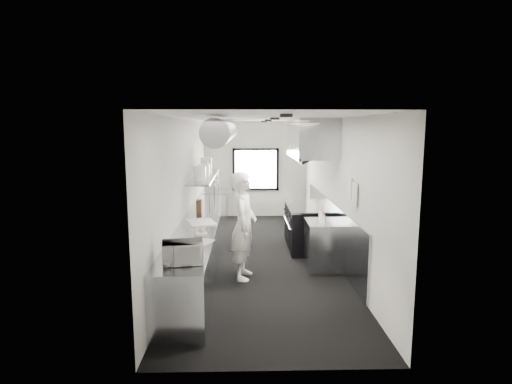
{
  "coord_description": "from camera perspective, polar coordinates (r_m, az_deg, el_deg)",
  "views": [
    {
      "loc": [
        -0.31,
        -8.17,
        2.63
      ],
      "look_at": [
        -0.1,
        -0.2,
        1.38
      ],
      "focal_mm": 29.18,
      "sensor_mm": 36.0,
      "label": 1
    }
  ],
  "objects": [
    {
      "name": "plate_stack_a",
      "position": [
        8.4,
        -7.73,
        2.58
      ],
      "size": [
        0.32,
        0.32,
        0.29
      ],
      "primitive_type": "cylinder",
      "rotation": [
        0.0,
        0.0,
        0.35
      ],
      "color": "silver",
      "rests_on": "pass_shelf"
    },
    {
      "name": "squeeze_bottle_c",
      "position": [
        7.75,
        8.86,
        -3.35
      ],
      "size": [
        0.07,
        0.07,
        0.2
      ],
      "primitive_type": "cylinder",
      "rotation": [
        0.0,
        0.0,
        0.11
      ],
      "color": "silver",
      "rests_on": "bottle_station"
    },
    {
      "name": "knife_block",
      "position": [
        8.63,
        -7.78,
        -1.91
      ],
      "size": [
        0.11,
        0.23,
        0.24
      ],
      "primitive_type": "cube",
      "rotation": [
        0.0,
        0.0,
        -0.02
      ],
      "color": "#52301D",
      "rests_on": "prep_counter"
    },
    {
      "name": "microwave",
      "position": [
        5.46,
        -10.03,
        -8.16
      ],
      "size": [
        0.53,
        0.44,
        0.28
      ],
      "primitive_type": "imported",
      "rotation": [
        0.0,
        0.0,
        0.18
      ],
      "color": "silver",
      "rests_on": "prep_counter"
    },
    {
      "name": "deli_tub_b",
      "position": [
        6.03,
        -11.34,
        -7.42
      ],
      "size": [
        0.19,
        0.19,
        0.1
      ],
      "primitive_type": "cylinder",
      "rotation": [
        0.0,
        0.0,
        0.4
      ],
      "color": "beige",
      "rests_on": "prep_counter"
    },
    {
      "name": "plate_stack_d",
      "position": [
        9.97,
        -6.71,
        3.7
      ],
      "size": [
        0.23,
        0.23,
        0.33
      ],
      "primitive_type": "cylinder",
      "rotation": [
        0.0,
        0.0,
        0.06
      ],
      "color": "silver",
      "rests_on": "pass_shelf"
    },
    {
      "name": "exhaust_hood",
      "position": [
        8.98,
        7.56,
        7.3
      ],
      "size": [
        0.81,
        2.2,
        0.88
      ],
      "color": "#9A9EA8",
      "rests_on": "ceiling"
    },
    {
      "name": "service_window",
      "position": [
        12.2,
        -0.05,
        3.12
      ],
      "size": [
        1.36,
        0.05,
        1.25
      ],
      "color": "silver",
      "rests_on": "wall_back"
    },
    {
      "name": "range",
      "position": [
        9.23,
        6.95,
        -4.71
      ],
      "size": [
        0.88,
        1.6,
        0.94
      ],
      "color": "black",
      "rests_on": "floor"
    },
    {
      "name": "pastry",
      "position": [
        6.88,
        -7.51,
        -5.21
      ],
      "size": [
        0.09,
        0.09,
        0.09
      ],
      "primitive_type": "sphere",
      "color": "tan",
      "rests_on": "small_plate"
    },
    {
      "name": "wall_right",
      "position": [
        8.46,
        10.86,
        0.38
      ],
      "size": [
        0.02,
        8.0,
        2.8
      ],
      "primitive_type": "cube",
      "color": "silver",
      "rests_on": "floor"
    },
    {
      "name": "squeeze_bottle_e",
      "position": [
        8.07,
        8.8,
        -2.97
      ],
      "size": [
        0.08,
        0.08,
        0.17
      ],
      "primitive_type": "cylinder",
      "rotation": [
        0.0,
        0.0,
        0.42
      ],
      "color": "silver",
      "rests_on": "bottle_station"
    },
    {
      "name": "hvac_duct",
      "position": [
        8.58,
        -4.17,
        8.35
      ],
      "size": [
        0.4,
        6.4,
        0.4
      ],
      "primitive_type": "cylinder",
      "rotation": [
        1.57,
        0.0,
        0.0
      ],
      "color": "gray",
      "rests_on": "ceiling"
    },
    {
      "name": "wall_front",
      "position": [
        4.36,
        2.63,
        -7.51
      ],
      "size": [
        3.0,
        0.02,
        2.8
      ],
      "primitive_type": "cube",
      "color": "silver",
      "rests_on": "floor"
    },
    {
      "name": "notice_sheet_a",
      "position": [
        7.26,
        12.68,
        0.53
      ],
      "size": [
        0.02,
        0.28,
        0.38
      ],
      "primitive_type": "cube",
      "color": "silver",
      "rests_on": "wall_right"
    },
    {
      "name": "wall_cladding",
      "position": [
        8.9,
        10.16,
        -4.75
      ],
      "size": [
        0.03,
        5.5,
        1.1
      ],
      "primitive_type": "cube",
      "color": "#9A9EA8",
      "rests_on": "wall_right"
    },
    {
      "name": "newspaper",
      "position": [
        6.41,
        -7.5,
        -6.8
      ],
      "size": [
        0.41,
        0.45,
        0.01
      ],
      "primitive_type": "cube",
      "rotation": [
        0.0,
        0.0,
        -0.43
      ],
      "color": "white",
      "rests_on": "prep_counter"
    },
    {
      "name": "floor",
      "position": [
        8.59,
        0.63,
        -8.93
      ],
      "size": [
        3.0,
        8.0,
        0.01
      ],
      "primitive_type": "cube",
      "color": "black",
      "rests_on": "ground"
    },
    {
      "name": "prep_counter",
      "position": [
        8.02,
        -7.53,
        -6.96
      ],
      "size": [
        0.7,
        6.0,
        0.9
      ],
      "primitive_type": "cube",
      "color": "#9A9EA8",
      "rests_on": "floor"
    },
    {
      "name": "wall_left",
      "position": [
        8.35,
        -9.7,
        0.3
      ],
      "size": [
        0.02,
        8.0,
        2.8
      ],
      "primitive_type": "cube",
      "color": "silver",
      "rests_on": "floor"
    },
    {
      "name": "wall_back",
      "position": [
        12.23,
        -0.05,
        3.14
      ],
      "size": [
        3.0,
        0.02,
        2.8
      ],
      "primitive_type": "cube",
      "color": "silver",
      "rests_on": "floor"
    },
    {
      "name": "squeeze_bottle_d",
      "position": [
        7.96,
        8.92,
        -3.12
      ],
      "size": [
        0.08,
        0.08,
        0.17
      ],
      "primitive_type": "cylinder",
      "rotation": [
        0.0,
        0.0,
        0.38
      ],
      "color": "silver",
      "rests_on": "bottle_station"
    },
    {
      "name": "far_work_table",
      "position": [
        11.61,
        -5.64,
        -1.97
      ],
      "size": [
        0.7,
        1.2,
        0.9
      ],
      "primitive_type": "cube",
      "color": "#9A9EA8",
      "rests_on": "floor"
    },
    {
      "name": "deli_tub_a",
      "position": [
        6.12,
        -11.28,
        -7.25
      ],
      "size": [
        0.17,
        0.17,
        0.09
      ],
      "primitive_type": "cylinder",
      "rotation": [
        0.0,
        0.0,
        0.43
      ],
      "color": "beige",
      "rests_on": "prep_counter"
    },
    {
      "name": "plate_stack_b",
      "position": [
        8.88,
        -7.1,
        2.93
      ],
      "size": [
        0.24,
        0.24,
        0.29
      ],
      "primitive_type": "cylinder",
      "rotation": [
        0.0,
        0.0,
        0.05
      ],
      "color": "silver",
      "rests_on": "pass_shelf"
    },
    {
      "name": "pass_shelf",
      "position": [
        9.28,
        -6.96,
        2.06
      ],
      "size": [
        0.45,
        3.0,
        0.68
      ],
      "color": "#9A9EA8",
      "rests_on": "prep_counter"
    },
    {
      "name": "plate_stack_c",
      "position": [
        9.56,
        -6.85,
        3.58
      ],
      "size": [
        0.27,
        0.27,
        0.37
      ],
      "primitive_type": "cylinder",
      "rotation": [
        0.0,
        0.0,
        0.05
      ],
      "color": "silver",
      "rests_on": "pass_shelf"
    },
    {
      "name": "notice_sheet_b",
      "position": [
        6.94,
        13.37,
        -0.3
      ],
      "size": [
        0.02,
        0.28,
        0.38
      ],
      "primitive_type": "cube",
      "color": "silver",
      "rests_on": "wall_right"
    },
    {
      "name": "bottle_station",
      "position": [
        7.91,
        9.25,
        -7.2
      ],
      "size": [
        0.65,
        0.8,
        0.9
      ],
      "primitive_type": "cube",
      "color": "#9A9EA8",
      "rests_on": "floor"
    },
    {
      "name": "squeeze_bottle_b",
      "position": [
        7.63,
        9.13,
        -3.61
      ],
      "size": [
        0.07,
        0.07,
        0.18
      ],
      "primitive_type": "cylinder",
      "rotation": [
        0.0,
        0.0,
        0.12
      ],
      "color": "silver",
      "rests_on": "bottle_station"
    },
    {
      "name": "line_cook",
      "position": [
        7.23,
        -1.72,
        -4.63
      ],
      "size": [
        0.53,
        0.73,
        1.88
      ],
      "primitive_type": "imported",
      "rotation": [
        0.0,
        0.0,
        1.45
      ],
      "color": "white",
      "rests_on": "floor"
    },
    {
      "name": "squeeze_bottle_a",
      "position": [
        7.51,
        9.4,
        -3.9
      ],
      "size": [
        0.07,
        0.07,
        0.16
      ],
      "primitive_type": "cylinder",
      "rotation": [
        0.0,
        0.0,
        0.38
      ],
      "color": "silver",
      "rests_on": "bottle_station"
    },
    {
      "name": "cutting_board",
      "position": [
        7.68,
        -7.51,
        -4.11
      ],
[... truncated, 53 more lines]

